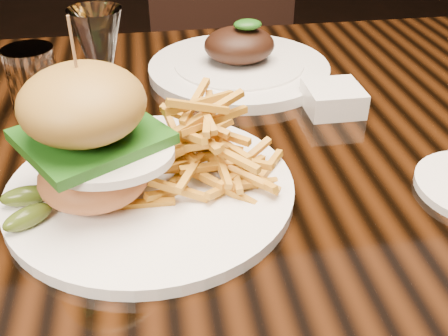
{
  "coord_description": "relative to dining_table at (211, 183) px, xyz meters",
  "views": [
    {
      "loc": [
        -0.08,
        -0.62,
        1.12
      ],
      "look_at": [
        -0.01,
        -0.17,
        0.81
      ],
      "focal_mm": 42.0,
      "sensor_mm": 36.0,
      "label": 1
    }
  ],
  "objects": [
    {
      "name": "dining_table",
      "position": [
        0.0,
        0.0,
        0.0
      ],
      "size": [
        1.6,
        0.9,
        0.75
      ],
      "color": "black",
      "rests_on": "ground"
    },
    {
      "name": "burger_plate",
      "position": [
        -0.09,
        -0.12,
        0.14
      ],
      "size": [
        0.34,
        0.34,
        0.22
      ],
      "rotation": [
        0.0,
        0.0,
        0.34
      ],
      "color": "white",
      "rests_on": "dining_table"
    },
    {
      "name": "ramekin",
      "position": [
        0.19,
        0.06,
        0.1
      ],
      "size": [
        0.1,
        0.1,
        0.04
      ],
      "primitive_type": "cube",
      "rotation": [
        0.0,
        0.0,
        -0.27
      ],
      "color": "white",
      "rests_on": "dining_table"
    },
    {
      "name": "wine_glass",
      "position": [
        -0.14,
        0.02,
        0.21
      ],
      "size": [
        0.07,
        0.07,
        0.18
      ],
      "color": "white",
      "rests_on": "dining_table"
    },
    {
      "name": "water_tumbler",
      "position": [
        -0.25,
        0.12,
        0.13
      ],
      "size": [
        0.07,
        0.07,
        0.1
      ],
      "primitive_type": "cylinder",
      "color": "white",
      "rests_on": "dining_table"
    },
    {
      "name": "far_dish",
      "position": [
        0.08,
        0.21,
        0.1
      ],
      "size": [
        0.31,
        0.31,
        0.1
      ],
      "rotation": [
        0.0,
        0.0,
        -0.03
      ],
      "color": "white",
      "rests_on": "dining_table"
    },
    {
      "name": "chair_far",
      "position": [
        0.17,
        0.89,
        -0.13
      ],
      "size": [
        0.47,
        0.48,
        0.95
      ],
      "rotation": [
        0.0,
        0.0,
        0.03
      ],
      "color": "black",
      "rests_on": "ground"
    }
  ]
}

